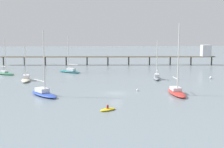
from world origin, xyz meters
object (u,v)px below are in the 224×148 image
sailboat_blue (44,92)px  sailboat_cream (26,79)px  mooring_buoy_near (211,78)px  mooring_buoy_far (137,90)px  sailboat_teal (70,70)px  sailboat_green (5,73)px  pier (148,54)px  sailboat_red (177,91)px  sailboat_gray (157,77)px  dinghy_yellow (108,109)px

sailboat_blue → sailboat_cream: size_ratio=1.37×
mooring_buoy_near → mooring_buoy_far: 28.16m
sailboat_teal → mooring_buoy_near: size_ratio=15.31×
sailboat_blue → sailboat_green: bearing=118.4°
sailboat_teal → sailboat_blue: bearing=-93.7°
pier → sailboat_red: bearing=-92.9°
sailboat_teal → sailboat_green: size_ratio=1.06×
sailboat_red → sailboat_blue: bearing=-179.7°
pier → mooring_buoy_far: pier is taller
sailboat_gray → mooring_buoy_near: bearing=-1.3°
sailboat_blue → mooring_buoy_far: size_ratio=27.13×
sailboat_gray → sailboat_red: bearing=-89.1°
sailboat_red → sailboat_teal: bearing=126.0°
sailboat_blue → pier: bearing=61.3°
pier → mooring_buoy_far: 53.70m
sailboat_teal → sailboat_blue: (-2.31, -35.92, 0.05)m
sailboat_teal → sailboat_red: (25.97, -35.77, 0.05)m
sailboat_cream → sailboat_blue: bearing=-67.6°
sailboat_red → sailboat_gray: bearing=90.9°
dinghy_yellow → mooring_buoy_far: bearing=66.6°
sailboat_gray → mooring_buoy_near: size_ratio=14.25×
sailboat_green → dinghy_yellow: (30.55, -44.77, -0.43)m
sailboat_teal → dinghy_yellow: size_ratio=3.55×
sailboat_green → sailboat_blue: size_ratio=0.81×
sailboat_cream → mooring_buoy_far: (28.47, -15.20, -0.41)m
mooring_buoy_far → sailboat_green: bearing=143.6°
sailboat_teal → sailboat_green: bearing=-169.5°
sailboat_cream → mooring_buoy_far: bearing=-28.1°
pier → mooring_buoy_near: (12.22, -36.13, -3.77)m
mooring_buoy_far → mooring_buoy_near: bearing=35.5°
sailboat_green → mooring_buoy_far: 47.02m
sailboat_gray → mooring_buoy_far: (-7.57, -16.70, -0.49)m
sailboat_green → sailboat_red: size_ratio=0.74×
sailboat_teal → sailboat_gray: 29.64m
pier → dinghy_yellow: size_ratio=25.44×
dinghy_yellow → mooring_buoy_far: 18.39m
sailboat_teal → mooring_buoy_far: bearing=-60.2°
sailboat_cream → sailboat_green: bearing=126.5°
dinghy_yellow → sailboat_gray: bearing=66.1°
mooring_buoy_far → sailboat_gray: bearing=65.6°
sailboat_gray → dinghy_yellow: sailboat_gray is taller
sailboat_blue → mooring_buoy_near: 48.03m
mooring_buoy_near → pier: bearing=108.7°
sailboat_teal → sailboat_cream: bearing=-122.5°
pier → sailboat_gray: 36.08m
sailboat_teal → mooring_buoy_far: (18.08, -31.54, -0.45)m
sailboat_green → sailboat_blue: sailboat_blue is taller
sailboat_green → sailboat_cream: sailboat_green is taller
sailboat_green → mooring_buoy_far: size_ratio=21.91×
sailboat_teal → sailboat_red: bearing=-54.0°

